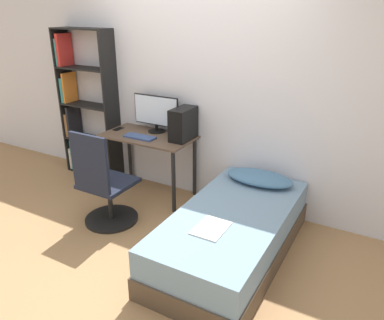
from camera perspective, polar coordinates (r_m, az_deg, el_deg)
ground_plane at (r=3.67m, az=-9.83°, el=-13.28°), size 14.00×14.00×0.00m
wall_back at (r=4.21m, az=0.83°, el=10.47°), size 8.00×0.05×2.50m
desk at (r=4.38m, az=-6.63°, el=2.23°), size 1.07×0.57×0.74m
bookshelf at (r=5.14m, az=-16.45°, el=7.50°), size 0.79×0.28×1.88m
office_chair at (r=3.92m, az=-13.21°, el=-4.52°), size 0.56×0.56×1.02m
bed at (r=3.45m, az=6.08°, el=-11.08°), size 0.90×1.85×0.45m
pillow at (r=3.86m, az=10.23°, el=-2.68°), size 0.69×0.36×0.11m
magazine at (r=3.08m, az=2.92°, el=-10.33°), size 0.24×0.32×0.01m
monitor at (r=4.40m, az=-5.51°, el=7.25°), size 0.60×0.20×0.43m
keyboard at (r=4.27m, az=-7.97°, el=3.50°), size 0.37×0.15×0.02m
pc_tower at (r=4.13m, az=-1.34°, el=5.51°), size 0.18×0.36×0.36m
phone at (r=4.62m, az=-11.17°, el=4.68°), size 0.07×0.14×0.01m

